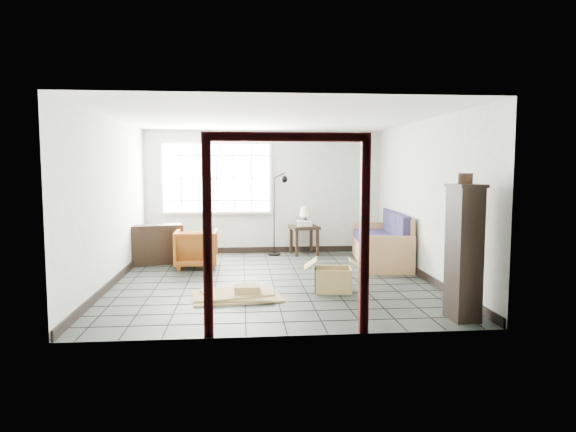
{
  "coord_description": "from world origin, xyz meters",
  "views": [
    {
      "loc": [
        -0.49,
        -8.16,
        1.83
      ],
      "look_at": [
        0.28,
        0.3,
        1.02
      ],
      "focal_mm": 32.0,
      "sensor_mm": 36.0,
      "label": 1
    }
  ],
  "objects": [
    {
      "name": "pot",
      "position": [
        2.17,
        -2.28,
        1.7
      ],
      "size": [
        0.22,
        0.22,
        0.13
      ],
      "rotation": [
        0.0,
        0.0,
        -0.35
      ],
      "color": "black",
      "rests_on": "tall_shelf"
    },
    {
      "name": "futon_sofa",
      "position": [
        2.22,
        1.31,
        0.35
      ],
      "size": [
        1.07,
        2.28,
        0.98
      ],
      "rotation": [
        0.0,
        0.0,
        -0.11
      ],
      "color": "#AE794E",
      "rests_on": "ground"
    },
    {
      "name": "console_shelf",
      "position": [
        -2.09,
        1.62,
        0.37
      ],
      "size": [
        1.03,
        0.62,
        0.75
      ],
      "rotation": [
        0.0,
        0.0,
        0.28
      ],
      "color": "black",
      "rests_on": "ground"
    },
    {
      "name": "armchair",
      "position": [
        -1.32,
        1.21,
        0.38
      ],
      "size": [
        0.75,
        0.7,
        0.77
      ],
      "primitive_type": "imported",
      "rotation": [
        0.0,
        0.0,
        3.15
      ],
      "color": "brown",
      "rests_on": "ground"
    },
    {
      "name": "projector",
      "position": [
        0.81,
        2.36,
        0.66
      ],
      "size": [
        0.31,
        0.24,
        0.11
      ],
      "rotation": [
        0.0,
        0.0,
        0.0
      ],
      "color": "silver",
      "rests_on": "side_table"
    },
    {
      "name": "tall_shelf",
      "position": [
        2.15,
        -2.33,
        0.83
      ],
      "size": [
        0.37,
        0.47,
        1.63
      ],
      "rotation": [
        0.0,
        0.0,
        0.07
      ],
      "color": "black",
      "rests_on": "ground"
    },
    {
      "name": "cardboard_pile",
      "position": [
        -0.55,
        -1.03,
        0.05
      ],
      "size": [
        1.31,
        1.0,
        0.18
      ],
      "rotation": [
        0.0,
        0.0,
        0.07
      ],
      "color": "#987C49",
      "rests_on": "ground"
    },
    {
      "name": "open_box",
      "position": [
        0.85,
        -0.81,
        0.18
      ],
      "size": [
        0.9,
        0.52,
        0.48
      ],
      "rotation": [
        0.0,
        0.0,
        -0.13
      ],
      "color": "#987C49",
      "rests_on": "ground"
    },
    {
      "name": "floor_lamp",
      "position": [
        0.28,
        2.31,
        0.92
      ],
      "size": [
        0.46,
        0.44,
        1.73
      ],
      "rotation": [
        0.0,
        0.0,
        -0.36
      ],
      "color": "black",
      "rests_on": "ground"
    },
    {
      "name": "ground",
      "position": [
        0.0,
        0.0,
        0.0
      ],
      "size": [
        5.5,
        5.5,
        0.0
      ],
      "primitive_type": "plane",
      "color": "black",
      "rests_on": "ground"
    },
    {
      "name": "window_panel",
      "position": [
        -1.0,
        2.7,
        1.6
      ],
      "size": [
        2.32,
        0.08,
        1.52
      ],
      "color": "silver",
      "rests_on": "ground"
    },
    {
      "name": "room_shell",
      "position": [
        0.0,
        0.03,
        1.68
      ],
      "size": [
        5.02,
        5.52,
        2.61
      ],
      "color": "#A4A9A2",
      "rests_on": "ground"
    },
    {
      "name": "side_table",
      "position": [
        0.81,
        2.4,
        0.5
      ],
      "size": [
        0.64,
        0.64,
        0.61
      ],
      "rotation": [
        0.0,
        0.0,
        0.17
      ],
      "color": "black",
      "rests_on": "ground"
    },
    {
      "name": "doorway_trim",
      "position": [
        0.0,
        -2.7,
        1.38
      ],
      "size": [
        1.8,
        0.08,
        2.2
      ],
      "color": "#340B0C",
      "rests_on": "ground"
    },
    {
      "name": "table_lamp",
      "position": [
        0.84,
        2.47,
        0.88
      ],
      "size": [
        0.31,
        0.31,
        0.39
      ],
      "rotation": [
        0.0,
        0.0,
        0.27
      ],
      "color": "black",
      "rests_on": "side_table"
    }
  ]
}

